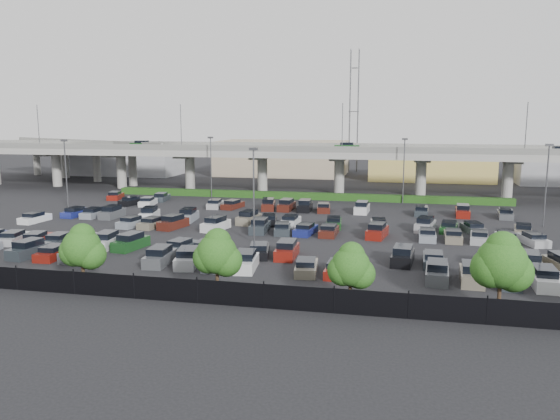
{
  "coord_description": "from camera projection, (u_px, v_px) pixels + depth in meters",
  "views": [
    {
      "loc": [
        14.93,
        -64.07,
        13.36
      ],
      "look_at": [
        0.77,
        1.82,
        2.0
      ],
      "focal_mm": 35.0,
      "sensor_mm": 36.0,
      "label": 1
    }
  ],
  "objects": [
    {
      "name": "ground",
      "position": [
        271.0,
        228.0,
        67.08
      ],
      "size": [
        280.0,
        280.0,
        0.0
      ],
      "primitive_type": "plane",
      "color": "black"
    },
    {
      "name": "overpass",
      "position": [
        310.0,
        155.0,
        96.83
      ],
      "size": [
        150.0,
        13.0,
        15.8
      ],
      "color": "gray",
      "rests_on": "ground"
    },
    {
      "name": "on_ramp",
      "position": [
        82.0,
        149.0,
        118.24
      ],
      "size": [
        50.93,
        30.13,
        8.8
      ],
      "color": "gray",
      "rests_on": "ground"
    },
    {
      "name": "hedge",
      "position": [
        305.0,
        196.0,
        91.09
      ],
      "size": [
        66.0,
        1.6,
        1.1
      ],
      "primitive_type": "cube",
      "color": "#183A11",
      "rests_on": "ground"
    },
    {
      "name": "fence",
      "position": [
        184.0,
        290.0,
        39.95
      ],
      "size": [
        70.0,
        0.1,
        2.0
      ],
      "color": "black",
      "rests_on": "ground"
    },
    {
      "name": "tree_row",
      "position": [
        200.0,
        251.0,
        40.78
      ],
      "size": [
        65.07,
        3.66,
        5.94
      ],
      "color": "#332316",
      "rests_on": "ground"
    },
    {
      "name": "parked_cars",
      "position": [
        259.0,
        231.0,
        62.42
      ],
      "size": [
        63.31,
        41.68,
        1.67
      ],
      "color": "navy",
      "rests_on": "ground"
    },
    {
      "name": "light_poles",
      "position": [
        242.0,
        175.0,
        68.83
      ],
      "size": [
        66.9,
        48.38,
        10.3
      ],
      "color": "#434448",
      "rests_on": "ground"
    },
    {
      "name": "distant_buildings",
      "position": [
        386.0,
        161.0,
        123.49
      ],
      "size": [
        138.0,
        24.0,
        9.0
      ],
      "color": "gray",
      "rests_on": "ground"
    },
    {
      "name": "comm_tower",
      "position": [
        354.0,
        109.0,
        135.0
      ],
      "size": [
        2.4,
        2.4,
        30.0
      ],
      "color": "#434448",
      "rests_on": "ground"
    }
  ]
}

